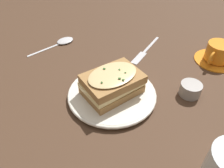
% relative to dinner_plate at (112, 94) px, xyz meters
% --- Properties ---
extents(ground_plane, '(2.40, 2.40, 0.00)m').
position_rel_dinner_plate_xyz_m(ground_plane, '(-0.02, -0.03, -0.01)').
color(ground_plane, '#473021').
extents(dinner_plate, '(0.23, 0.23, 0.01)m').
position_rel_dinner_plate_xyz_m(dinner_plate, '(0.00, 0.00, 0.00)').
color(dinner_plate, silver).
rests_on(dinner_plate, ground_plane).
extents(sandwich, '(0.16, 0.13, 0.07)m').
position_rel_dinner_plate_xyz_m(sandwich, '(0.00, 0.00, 0.04)').
color(sandwich, '#A37542').
rests_on(sandwich, dinner_plate).
extents(teacup_with_saucer, '(0.13, 0.13, 0.06)m').
position_rel_dinner_plate_xyz_m(teacup_with_saucer, '(-0.33, 0.15, 0.02)').
color(teacup_with_saucer, orange).
rests_on(teacup_with_saucer, ground_plane).
extents(fork, '(0.19, 0.04, 0.00)m').
position_rel_dinner_plate_xyz_m(fork, '(-0.22, -0.05, -0.01)').
color(fork, silver).
rests_on(fork, ground_plane).
extents(spoon, '(0.18, 0.05, 0.01)m').
position_rel_dinner_plate_xyz_m(spoon, '(-0.10, -0.30, -0.00)').
color(spoon, silver).
rests_on(spoon, ground_plane).
extents(condiment_pot, '(0.05, 0.05, 0.03)m').
position_rel_dinner_plate_xyz_m(condiment_pot, '(-0.13, 0.15, 0.01)').
color(condiment_pot, gray).
rests_on(condiment_pot, ground_plane).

